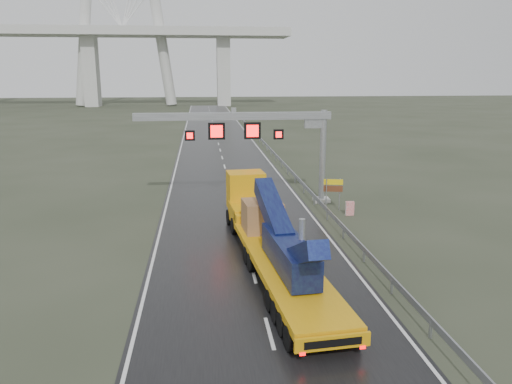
{
  "coord_description": "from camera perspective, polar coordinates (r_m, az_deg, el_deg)",
  "views": [
    {
      "loc": [
        -2.47,
        -19.52,
        9.93
      ],
      "look_at": [
        0.63,
        8.5,
        3.2
      ],
      "focal_mm": 35.0,
      "sensor_mm": 36.0,
      "label": 1
    }
  ],
  "objects": [
    {
      "name": "road",
      "position": [
        60.4,
        -3.89,
        3.94
      ],
      "size": [
        11.0,
        200.0,
        0.02
      ],
      "primitive_type": "cube",
      "color": "black",
      "rests_on": "ground"
    },
    {
      "name": "striped_barrier",
      "position": [
        36.37,
        10.66,
        -1.85
      ],
      "size": [
        0.6,
        0.34,
        0.99
      ],
      "primitive_type": "cube",
      "rotation": [
        0.0,
        0.0,
        -0.05
      ],
      "color": "red",
      "rests_on": "ground"
    },
    {
      "name": "heavy_haul_truck",
      "position": [
        27.38,
        1.23,
        -4.16
      ],
      "size": [
        4.19,
        18.4,
        4.29
      ],
      "rotation": [
        0.0,
        0.0,
        0.09
      ],
      "color": "orange",
      "rests_on": "ground"
    },
    {
      "name": "sign_gantry",
      "position": [
        38.04,
        0.64,
        6.91
      ],
      "size": [
        14.9,
        1.2,
        7.42
      ],
      "color": "beige",
      "rests_on": "ground"
    },
    {
      "name": "exit_sign_pair",
      "position": [
        37.1,
        8.8,
        0.42
      ],
      "size": [
        1.38,
        0.37,
        2.41
      ],
      "rotation": [
        0.0,
        0.0,
        -0.22
      ],
      "color": "gray",
      "rests_on": "ground"
    },
    {
      "name": "ground",
      "position": [
        22.04,
        0.83,
        -13.35
      ],
      "size": [
        400.0,
        400.0,
        0.0
      ],
      "primitive_type": "plane",
      "color": "#2F3525",
      "rests_on": "ground"
    },
    {
      "name": "guardrail",
      "position": [
        51.1,
        3.45,
        2.99
      ],
      "size": [
        0.2,
        140.0,
        1.4
      ],
      "primitive_type": null,
      "color": "gray",
      "rests_on": "ground"
    }
  ]
}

